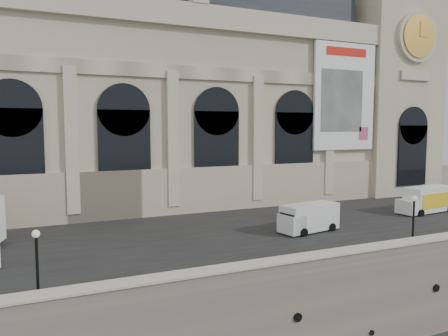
# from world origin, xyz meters

# --- Properties ---
(quay) EXTENTS (160.00, 70.00, 6.00)m
(quay) POSITION_xyz_m (0.00, 35.00, 3.00)
(quay) COLOR gray
(quay) RESTS_ON ground
(street) EXTENTS (160.00, 24.00, 0.06)m
(street) POSITION_xyz_m (0.00, 14.00, 6.03)
(street) COLOR #2D2D2D
(street) RESTS_ON quay
(parapet) EXTENTS (160.00, 1.40, 1.21)m
(parapet) POSITION_xyz_m (0.00, 0.60, 6.62)
(parapet) COLOR gray
(parapet) RESTS_ON quay
(museum) EXTENTS (69.00, 18.70, 29.10)m
(museum) POSITION_xyz_m (-5.98, 30.86, 19.72)
(museum) COLOR beige
(museum) RESTS_ON quay
(clock_pavilion) EXTENTS (13.00, 14.72, 36.70)m
(clock_pavilion) POSITION_xyz_m (34.00, 27.93, 23.42)
(clock_pavilion) COLOR beige
(clock_pavilion) RESTS_ON quay
(van_c) EXTENTS (5.93, 3.08, 2.51)m
(van_c) POSITION_xyz_m (9.44, 9.75, 7.28)
(van_c) COLOR white
(van_c) RESTS_ON quay
(box_truck) EXTENTS (7.23, 3.07, 2.84)m
(box_truck) POSITION_xyz_m (26.40, 11.79, 7.43)
(box_truck) COLOR white
(box_truck) RESTS_ON quay
(lamp_left) EXTENTS (0.41, 0.41, 4.03)m
(lamp_left) POSITION_xyz_m (-12.60, 2.30, 8.01)
(lamp_left) COLOR black
(lamp_left) RESTS_ON quay
(lamp_right) EXTENTS (0.42, 0.42, 4.17)m
(lamp_right) POSITION_xyz_m (13.56, 1.87, 8.07)
(lamp_right) COLOR black
(lamp_right) RESTS_ON quay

